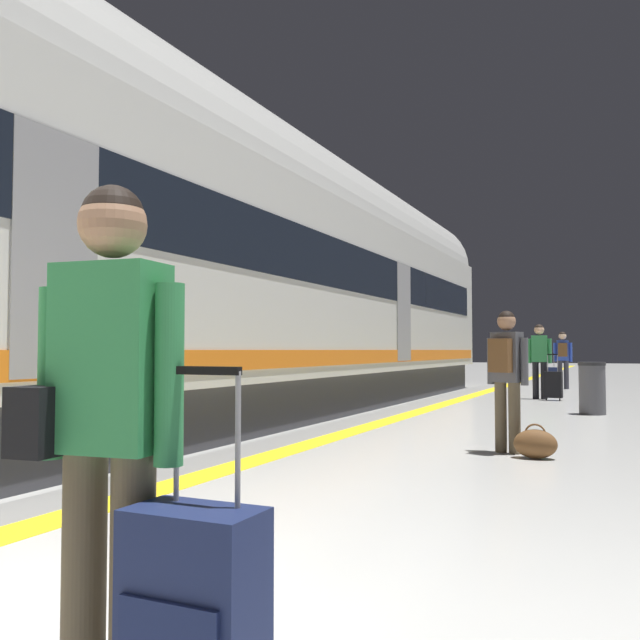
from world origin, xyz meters
The scene contains 12 objects.
safety_line_strip centered at (-0.53, 10.00, 0.00)m, with size 0.36×80.00×0.01m, color yellow.
tactile_edge_band centered at (-0.90, 10.00, 0.00)m, with size 0.70×80.00×0.01m, color slate.
high_speed_train centered at (-2.71, 7.07, 2.50)m, with size 2.94×27.62×4.97m.
traveller_foreground centered at (1.46, 0.37, 0.94)m, with size 0.52×0.30×1.63m.
rolling_suitcase_foreground centered at (1.82, 0.32, 0.37)m, with size 0.38×0.24×1.07m.
passenger_near centered at (1.72, 6.33, 0.92)m, with size 0.46×0.37×1.55m.
duffel_bag_near centered at (2.05, 6.07, 0.15)m, with size 0.44×0.26×0.36m.
passenger_mid centered at (1.12, 14.94, 0.99)m, with size 0.53×0.22×1.71m.
suitcase_mid centered at (1.44, 14.63, 0.35)m, with size 0.39×0.25×1.03m.
passenger_far centered at (1.27, 19.36, 0.98)m, with size 0.51×0.33×1.64m.
suitcase_far centered at (0.94, 19.07, 0.34)m, with size 0.39×0.26×1.02m.
waste_bin centered at (2.37, 11.48, 0.46)m, with size 0.46×0.46×0.91m.
Camera 1 is at (2.92, -1.26, 1.12)m, focal length 38.08 mm.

